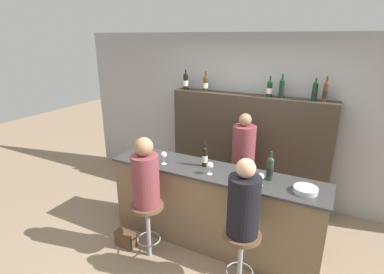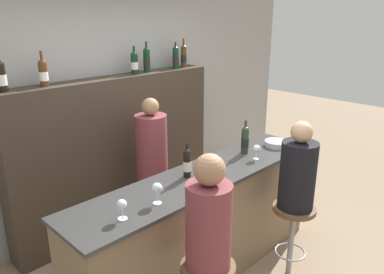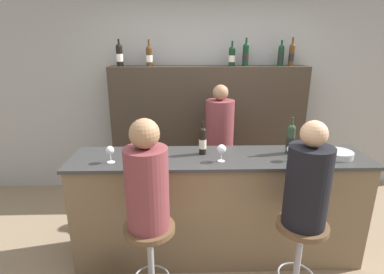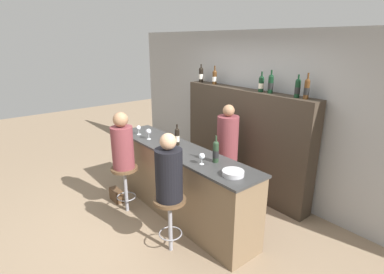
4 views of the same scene
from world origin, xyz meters
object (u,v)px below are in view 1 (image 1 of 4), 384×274
object	(u,v)px
wine_bottle_backbar_5	(326,92)
wine_glass_2	(210,166)
wine_bottle_backbar_0	(186,81)
metal_bowl	(306,190)
wine_glass_3	(261,177)
wine_bottle_backbar_2	(270,89)
wine_bottle_backbar_3	(282,88)
wine_bottle_backbar_1	(206,83)
wine_bottle_counter_1	(270,168)
bar_stool_right	(241,246)
bartender	(242,169)
guest_seated_left	(145,176)
wine_bottle_counter_0	(205,156)
guest_seated_right	(244,203)
wine_glass_1	(164,155)
bar_stool_left	(148,216)
handbag	(125,239)
wine_glass_0	(144,152)

from	to	relation	value
wine_bottle_backbar_5	wine_glass_2	world-z (taller)	wine_bottle_backbar_5
wine_bottle_backbar_0	metal_bowl	world-z (taller)	wine_bottle_backbar_0
wine_glass_2	metal_bowl	distance (m)	1.05
wine_bottle_backbar_0	wine_glass_3	size ratio (longest dim) A/B	2.26
wine_bottle_backbar_2	wine_glass_3	distance (m)	1.62
wine_bottle_backbar_3	wine_bottle_backbar_5	size ratio (longest dim) A/B	0.98
wine_bottle_backbar_1	wine_bottle_backbar_5	bearing A→B (deg)	0.00
wine_bottle_counter_1	wine_bottle_backbar_5	bearing A→B (deg)	73.37
bar_stool_right	bartender	size ratio (longest dim) A/B	0.46
wine_bottle_counter_1	wine_glass_3	distance (m)	0.19
wine_bottle_counter_1	wine_glass_3	size ratio (longest dim) A/B	2.37
wine_bottle_backbar_2	guest_seated_left	distance (m)	2.20
wine_bottle_backbar_5	wine_glass_3	distance (m)	1.65
wine_bottle_counter_0	wine_bottle_backbar_3	distance (m)	1.55
wine_bottle_counter_0	wine_bottle_backbar_0	distance (m)	1.71
guest_seated_right	wine_glass_1	bearing A→B (deg)	158.90
wine_bottle_backbar_5	bar_stool_left	distance (m)	2.78
wine_glass_3	metal_bowl	world-z (taller)	wine_glass_3
wine_bottle_backbar_2	handbag	xyz separation A→B (m)	(-1.23, -1.88, -1.73)
wine_glass_3	bartender	bearing A→B (deg)	117.79
wine_bottle_backbar_5	wine_bottle_counter_1	bearing A→B (deg)	-106.63
wine_bottle_counter_0	wine_bottle_backbar_0	size ratio (longest dim) A/B	0.95
wine_bottle_counter_1	wine_glass_2	size ratio (longest dim) A/B	2.25
wine_glass_3	metal_bowl	xyz separation A→B (m)	(0.45, 0.07, -0.07)
wine_bottle_backbar_1	wine_bottle_backbar_5	world-z (taller)	wine_bottle_backbar_5
metal_bowl	bar_stool_right	world-z (taller)	metal_bowl
wine_bottle_backbar_2	metal_bowl	bearing A→B (deg)	-60.56
wine_bottle_backbar_1	bartender	size ratio (longest dim) A/B	0.20
wine_bottle_counter_0	bartender	bearing A→B (deg)	72.52
guest_seated_right	bartender	xyz separation A→B (m)	(-0.47, 1.41, -0.33)
wine_bottle_backbar_1	guest_seated_right	xyz separation A→B (m)	(1.29, -1.88, -0.79)
wine_bottle_counter_0	wine_bottle_backbar_5	world-z (taller)	wine_bottle_backbar_5
wine_bottle_counter_0	wine_bottle_backbar_2	size ratio (longest dim) A/B	1.02
wine_glass_1	handbag	bearing A→B (deg)	-124.88
guest_seated_right	handbag	size ratio (longest dim) A/B	3.04
wine_bottle_backbar_0	wine_glass_1	distance (m)	1.65
wine_glass_1	wine_glass_2	bearing A→B (deg)	0.00
wine_glass_3	wine_bottle_backbar_0	bearing A→B (deg)	139.81
wine_glass_3	guest_seated_right	xyz separation A→B (m)	(-0.03, -0.46, -0.08)
wine_glass_0	bar_stool_left	size ratio (longest dim) A/B	0.21
wine_bottle_backbar_2	wine_bottle_backbar_3	world-z (taller)	wine_bottle_backbar_3
bar_stool_left	wine_bottle_backbar_3	bearing A→B (deg)	61.41
metal_bowl	bar_stool_right	size ratio (longest dim) A/B	0.35
wine_bottle_counter_1	guest_seated_right	distance (m)	0.65
wine_bottle_backbar_2	guest_seated_left	size ratio (longest dim) A/B	0.37
wine_bottle_backbar_0	wine_bottle_counter_0	bearing A→B (deg)	-52.86
wine_glass_3	guest_seated_right	size ratio (longest dim) A/B	0.18
guest_seated_left	bar_stool_right	distance (m)	1.25
wine_glass_1	bartender	xyz separation A→B (m)	(0.72, 0.95, -0.43)
bar_stool_left	handbag	xyz separation A→B (m)	(-0.37, 0.00, -0.45)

